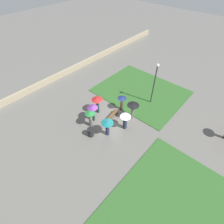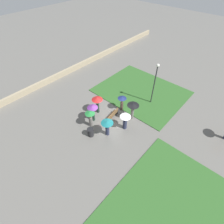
# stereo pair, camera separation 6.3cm
# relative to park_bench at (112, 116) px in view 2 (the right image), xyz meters

# --- Properties ---
(ground_plane) EXTENTS (90.00, 90.00, 0.00)m
(ground_plane) POSITION_rel_park_bench_xyz_m (-0.09, -0.06, -0.48)
(ground_plane) COLOR #66635E
(lawn_patch_near) EXTENTS (8.13, 9.88, 0.06)m
(lawn_patch_near) POSITION_rel_park_bench_xyz_m (-5.84, -0.43, -0.45)
(lawn_patch_near) COLOR #2D5B26
(lawn_patch_near) RESTS_ON ground_plane
(lawn_patch_far) EXTENTS (10.86, 7.57, 0.06)m
(lawn_patch_far) POSITION_rel_park_bench_xyz_m (4.42, 8.62, -0.45)
(lawn_patch_far) COLOR #2D5B26
(lawn_patch_far) RESTS_ON ground_plane
(parapet_wall) EXTENTS (45.00, 0.35, 0.73)m
(parapet_wall) POSITION_rel_park_bench_xyz_m (-0.09, -10.36, -0.11)
(parapet_wall) COLOR tan
(parapet_wall) RESTS_ON ground_plane
(park_bench) EXTENTS (2.03, 0.73, 0.90)m
(park_bench) POSITION_rel_park_bench_xyz_m (0.00, 0.00, 0.00)
(park_bench) COLOR brown
(park_bench) RESTS_ON ground_plane
(lamp_post) EXTENTS (0.32, 0.32, 4.77)m
(lamp_post) POSITION_rel_park_bench_xyz_m (-4.89, 1.52, 2.55)
(lamp_post) COLOR #2D2D30
(lamp_post) RESTS_ON ground_plane
(trash_bin) EXTENTS (0.62, 0.62, 0.85)m
(trash_bin) POSITION_rel_park_bench_xyz_m (2.86, -0.07, -0.05)
(trash_bin) COLOR #232326
(trash_bin) RESTS_ON ground_plane
(crowd_person_black) EXTENTS (1.18, 1.18, 1.97)m
(crowd_person_black) POSITION_rel_park_bench_xyz_m (-1.49, 1.43, 1.07)
(crowd_person_black) COLOR slate
(crowd_person_black) RESTS_ON ground_plane
(crowd_person_red) EXTENTS (1.11, 1.11, 1.95)m
(crowd_person_red) POSITION_rel_park_bench_xyz_m (0.17, -1.80, 1.03)
(crowd_person_red) COLOR #1E3328
(crowd_person_red) RESTS_ON ground_plane
(crowd_person_white) EXTENTS (1.04, 1.04, 1.78)m
(crowd_person_white) POSITION_rel_park_bench_xyz_m (0.05, 1.72, 0.74)
(crowd_person_white) COLOR #282D47
(crowd_person_white) RESTS_ON ground_plane
(crowd_person_teal) EXTENTS (1.12, 1.12, 1.73)m
(crowd_person_teal) POSITION_rel_park_bench_xyz_m (1.73, 1.00, 0.76)
(crowd_person_teal) COLOR #282D47
(crowd_person_teal) RESTS_ON ground_plane
(crowd_person_navy) EXTENTS (0.91, 0.91, 1.75)m
(crowd_person_navy) POSITION_rel_park_bench_xyz_m (-1.78, -0.17, 0.75)
(crowd_person_navy) COLOR #47382D
(crowd_person_navy) RESTS_ON ground_plane
(crowd_person_purple) EXTENTS (1.04, 1.04, 1.92)m
(crowd_person_purple) POSITION_rel_park_bench_xyz_m (1.31, -1.29, 1.00)
(crowd_person_purple) COLOR #1E3328
(crowd_person_purple) RESTS_ON ground_plane
(crowd_person_green) EXTENTS (0.94, 0.94, 1.82)m
(crowd_person_green) POSITION_rel_park_bench_xyz_m (1.99, -0.93, 0.70)
(crowd_person_green) COLOR slate
(crowd_person_green) RESTS_ON ground_plane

